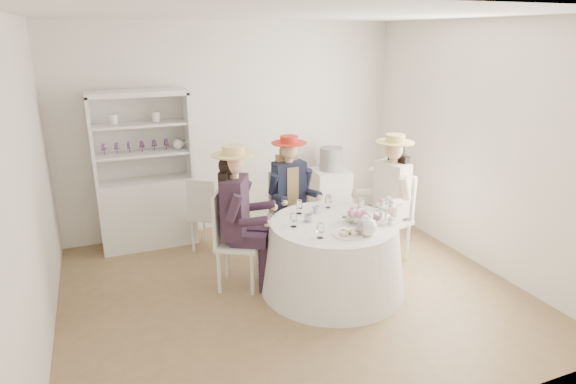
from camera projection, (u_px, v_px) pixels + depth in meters
name	position (u px, v px, depth m)	size (l,w,h in m)	color
ground	(292.00, 291.00, 4.99)	(4.50, 4.50, 0.00)	brown
ceiling	(292.00, 14.00, 4.15)	(4.50, 4.50, 0.00)	white
wall_back	(234.00, 128.00, 6.33)	(4.50, 4.50, 0.00)	white
wall_front	(422.00, 248.00, 2.81)	(4.50, 4.50, 0.00)	white
wall_left	(27.00, 193.00, 3.77)	(4.50, 4.50, 0.00)	white
wall_right	(478.00, 146.00, 5.37)	(4.50, 4.50, 0.00)	white
tea_table	(333.00, 256.00, 4.95)	(1.48, 1.48, 0.74)	white
hutch	(147.00, 192.00, 5.91)	(1.30, 0.86, 1.92)	silver
side_table	(330.00, 196.00, 6.76)	(0.48, 0.48, 0.75)	silver
hatbox	(331.00, 159.00, 6.59)	(0.31, 0.31, 0.31)	black
guest_left	(238.00, 210.00, 4.84)	(0.64, 0.59, 1.51)	silver
guest_mid	(290.00, 189.00, 5.63)	(0.52, 0.54, 1.44)	silver
guest_right	(390.00, 191.00, 5.44)	(0.60, 0.56, 1.49)	silver
spare_chair	(206.00, 212.00, 5.77)	(0.54, 0.54, 0.93)	silver
teacup_a	(308.00, 219.00, 4.83)	(0.09, 0.09, 0.07)	white
teacup_b	(316.00, 210.00, 5.07)	(0.07, 0.07, 0.07)	white
teacup_c	(355.00, 212.00, 5.00)	(0.09, 0.09, 0.07)	white
flower_bowl	(356.00, 219.00, 4.83)	(0.22, 0.22, 0.05)	white
flower_arrangement	(357.00, 214.00, 4.77)	(0.20, 0.21, 0.08)	#DC6E89
table_teapot	(367.00, 227.00, 4.50)	(0.25, 0.18, 0.19)	white
sandwich_plate	(348.00, 234.00, 4.51)	(0.28, 0.28, 0.06)	white
cupcake_stand	(386.00, 213.00, 4.81)	(0.26, 0.26, 0.25)	white
stemware_set	(334.00, 215.00, 4.80)	(0.90, 0.90, 0.15)	white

